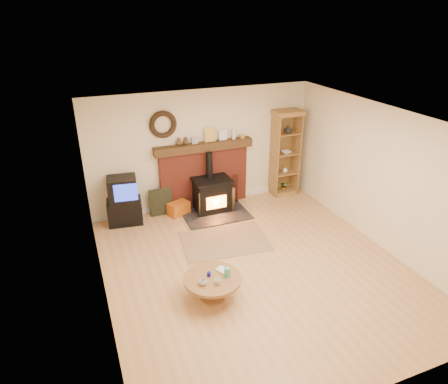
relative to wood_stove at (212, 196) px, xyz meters
name	(u,v)px	position (x,y,z in m)	size (l,w,h in m)	color
ground	(255,268)	(-0.05, -2.27, -0.37)	(5.50, 5.50, 0.00)	tan
room_shell	(255,175)	(-0.07, -2.18, 1.35)	(5.02, 5.52, 2.61)	beige
chimney_breast	(204,172)	(-0.05, 0.39, 0.43)	(2.20, 0.22, 1.78)	maroon
wood_stove	(212,196)	(0.00, 0.00, 0.00)	(1.40, 1.00, 1.32)	black
area_rug	(225,241)	(-0.22, -1.28, -0.36)	(1.64, 1.13, 0.01)	brown
tv_unit	(124,201)	(-1.87, 0.19, 0.12)	(0.75, 0.56, 1.02)	black
curio_cabinet	(285,153)	(1.91, 0.28, 0.65)	(0.65, 0.47, 2.03)	brown
firelog_box	(179,208)	(-0.74, 0.13, -0.23)	(0.45, 0.28, 0.28)	orange
leaning_painting	(161,202)	(-1.08, 0.28, -0.07)	(0.49, 0.03, 0.59)	black
fire_tools	(235,197)	(0.63, 0.23, -0.24)	(0.16, 0.16, 0.70)	black
coffee_table	(213,281)	(-1.01, -2.74, -0.06)	(0.89, 0.89, 0.54)	brown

